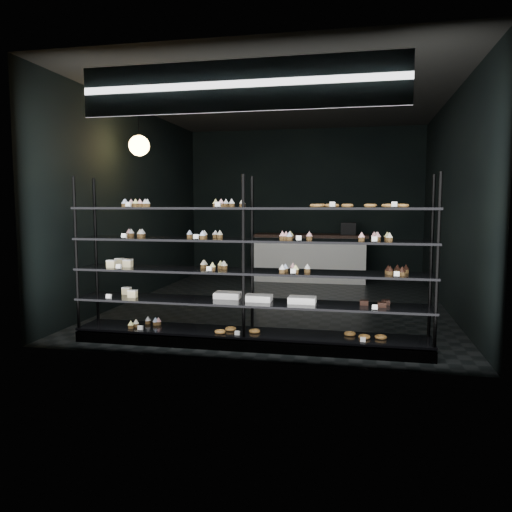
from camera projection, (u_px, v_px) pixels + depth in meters
name	position (u px, v px, depth m)	size (l,w,h in m)	color
room	(283.00, 204.00, 7.86)	(5.01, 6.01, 3.20)	black
display_shelf	(246.00, 291.00, 5.58)	(4.00, 0.50, 1.91)	black
signage	(239.00, 86.00, 4.89)	(3.30, 0.05, 0.50)	#0D1641
pendant_lamp	(139.00, 146.00, 7.30)	(0.30, 0.30, 0.88)	black
service_counter	(311.00, 257.00, 10.36)	(2.36, 0.65, 1.23)	silver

